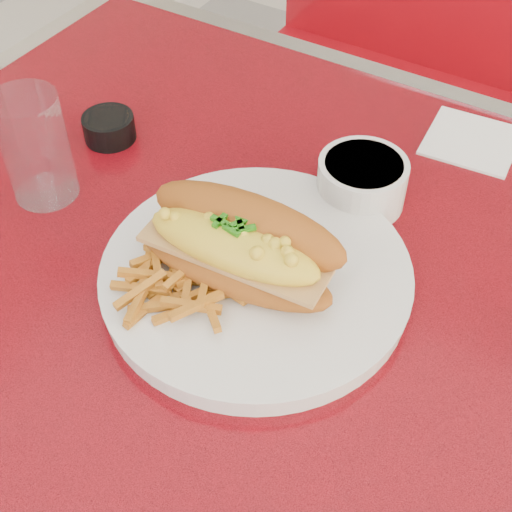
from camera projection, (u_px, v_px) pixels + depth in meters
The scene contains 10 objects.
diner_table at pixel (335, 410), 0.78m from camera, with size 1.23×0.83×0.77m.
booth_bench_far at pixel (497, 202), 1.49m from camera, with size 1.20×0.51×0.90m.
dinner_plate at pixel (256, 276), 0.68m from camera, with size 0.36×0.36×0.02m.
mac_hoagie at pixel (239, 245), 0.65m from camera, with size 0.20×0.11×0.09m.
fries_pile at pixel (181, 281), 0.65m from camera, with size 0.10×0.09×0.03m, color orange, non-canonical shape.
fork at pixel (316, 294), 0.66m from camera, with size 0.09×0.14×0.00m.
gravy_ramekin at pixel (362, 181), 0.76m from camera, with size 0.12×0.12×0.05m.
sauce_cup_left at pixel (109, 126), 0.84m from camera, with size 0.07×0.07×0.03m.
water_tumbler at pixel (35, 148), 0.74m from camera, with size 0.07×0.07×0.12m, color silver.
paper_napkin at pixel (472, 141), 0.85m from camera, with size 0.10×0.10×0.00m, color white.
Camera 1 is at (0.14, -0.40, 1.29)m, focal length 50.00 mm.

